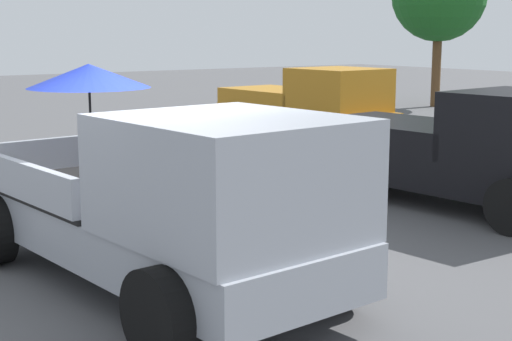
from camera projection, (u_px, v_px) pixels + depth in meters
ground_plane at (149, 283)px, 8.11m from camera, size 80.00×80.00×0.00m
pickup_truck_main at (168, 199)px, 7.65m from camera, size 5.19×2.59×2.26m
pickup_truck_red at (309, 105)px, 18.55m from camera, size 4.91×2.42×1.80m
pickup_truck_far at (466, 150)px, 11.53m from camera, size 4.96×2.55×1.80m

